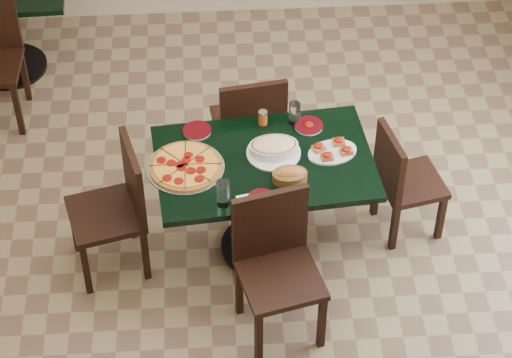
{
  "coord_description": "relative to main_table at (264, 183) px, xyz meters",
  "views": [
    {
      "loc": [
        -0.11,
        -4.06,
        4.7
      ],
      "look_at": [
        0.15,
        0.0,
        0.74
      ],
      "focal_mm": 70.0,
      "sensor_mm": 36.0,
      "label": 1
    }
  ],
  "objects": [
    {
      "name": "lasagna_casserole",
      "position": [
        0.06,
        0.06,
        0.23
      ],
      "size": [
        0.32,
        0.32,
        0.09
      ],
      "rotation": [
        0.0,
        0.0,
        0.05
      ],
      "color": "silver",
      "rests_on": "main_table"
    },
    {
      "name": "chair_near",
      "position": [
        0.03,
        -0.55,
        -0.05
      ],
      "size": [
        0.53,
        0.53,
        0.93
      ],
      "rotation": [
        0.0,
        0.0,
        0.24
      ],
      "color": "black",
      "rests_on": "floor"
    },
    {
      "name": "bread_basket",
      "position": [
        0.13,
        -0.17,
        0.22
      ],
      "size": [
        0.21,
        0.15,
        0.09
      ],
      "rotation": [
        0.0,
        0.0,
        0.05
      ],
      "color": "brown",
      "rests_on": "main_table"
    },
    {
      "name": "floor",
      "position": [
        -0.21,
        -0.14,
        -0.57
      ],
      "size": [
        5.5,
        5.5,
        0.0
      ],
      "primitive_type": "plane",
      "color": "olive",
      "rests_on": "ground"
    },
    {
      "name": "main_table",
      "position": [
        0.0,
        0.0,
        0.0
      ],
      "size": [
        1.33,
        0.93,
        0.75
      ],
      "rotation": [
        0.0,
        0.0,
        0.09
      ],
      "color": "black",
      "rests_on": "floor"
    },
    {
      "name": "chair_left",
      "position": [
        -0.87,
        -0.05,
        -0.06
      ],
      "size": [
        0.51,
        0.51,
        0.9
      ],
      "rotation": [
        0.0,
        0.0,
        -1.31
      ],
      "color": "black",
      "rests_on": "floor"
    },
    {
      "name": "side_plate_near",
      "position": [
        -0.04,
        -0.32,
        0.19
      ],
      "size": [
        0.17,
        0.17,
        0.02
      ],
      "rotation": [
        0.0,
        0.0,
        -0.06
      ],
      "color": "silver",
      "rests_on": "main_table"
    },
    {
      "name": "water_glass_a",
      "position": [
        0.2,
        0.32,
        0.26
      ],
      "size": [
        0.07,
        0.07,
        0.15
      ],
      "primitive_type": "cylinder",
      "color": "silver",
      "rests_on": "main_table"
    },
    {
      "name": "water_glass_b",
      "position": [
        -0.25,
        -0.33,
        0.26
      ],
      "size": [
        0.08,
        0.08,
        0.16
      ],
      "primitive_type": "cylinder",
      "color": "silver",
      "rests_on": "main_table"
    },
    {
      "name": "side_plate_far_r",
      "position": [
        0.29,
        0.28,
        0.19
      ],
      "size": [
        0.17,
        0.17,
        0.03
      ],
      "rotation": [
        0.0,
        0.0,
        0.19
      ],
      "color": "silver",
      "rests_on": "main_table"
    },
    {
      "name": "bruschetta_platter",
      "position": [
        0.4,
        0.04,
        0.21
      ],
      "size": [
        0.34,
        0.28,
        0.05
      ],
      "rotation": [
        0.0,
        0.0,
        0.3
      ],
      "color": "silver",
      "rests_on": "main_table"
    },
    {
      "name": "chair_right",
      "position": [
        0.85,
        0.12,
        -0.13
      ],
      "size": [
        0.45,
        0.45,
        0.8
      ],
      "rotation": [
        0.0,
        0.0,
        1.8
      ],
      "color": "black",
      "rests_on": "floor"
    },
    {
      "name": "chair_far",
      "position": [
        -0.05,
        0.61,
        -0.06
      ],
      "size": [
        0.49,
        0.49,
        0.91
      ],
      "rotation": [
        0.0,
        0.0,
        3.3
      ],
      "color": "black",
      "rests_on": "floor"
    },
    {
      "name": "side_plate_far_l",
      "position": [
        -0.38,
        0.28,
        0.19
      ],
      "size": [
        0.17,
        0.17,
        0.02
      ],
      "rotation": [
        0.0,
        0.0,
        -0.09
      ],
      "color": "silver",
      "rests_on": "main_table"
    },
    {
      "name": "pepperoni_pizza",
      "position": [
        -0.46,
        -0.04,
        0.2
      ],
      "size": [
        0.45,
        0.45,
        0.04
      ],
      "rotation": [
        0.0,
        0.0,
        -0.02
      ],
      "color": "silver",
      "rests_on": "main_table"
    },
    {
      "name": "napkin_setting",
      "position": [
        -0.1,
        -0.34,
        0.18
      ],
      "size": [
        0.16,
        0.16,
        0.01
      ],
      "rotation": [
        0.0,
        0.0,
        0.21
      ],
      "color": "white",
      "rests_on": "main_table"
    },
    {
      "name": "pepper_shaker",
      "position": [
        0.01,
        0.33,
        0.23
      ],
      "size": [
        0.05,
        0.05,
        0.09
      ],
      "color": "#B04912",
      "rests_on": "main_table"
    }
  ]
}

